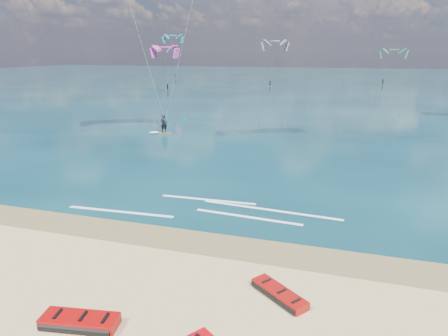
# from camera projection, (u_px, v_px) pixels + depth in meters

# --- Properties ---
(ground) EXTENTS (320.00, 320.00, 0.00)m
(ground) POSITION_uv_depth(u_px,v_px,m) (280.00, 117.00, 53.02)
(ground) COLOR tan
(ground) RESTS_ON ground
(wet_sand_strip) EXTENTS (320.00, 2.40, 0.01)m
(wet_sand_strip) POSITION_uv_depth(u_px,v_px,m) (156.00, 235.00, 19.04)
(wet_sand_strip) COLOR brown
(wet_sand_strip) RESTS_ON ground
(sea) EXTENTS (320.00, 200.00, 0.04)m
(sea) POSITION_uv_depth(u_px,v_px,m) (316.00, 82.00, 111.80)
(sea) COLOR #092732
(sea) RESTS_ON ground
(packed_kite_left) EXTENTS (2.83, 1.58, 0.43)m
(packed_kite_left) POSITION_uv_depth(u_px,v_px,m) (80.00, 326.00, 12.76)
(packed_kite_left) COLOR #A40908
(packed_kite_left) RESTS_ON ground
(packed_kite_mid) EXTENTS (2.56, 2.28, 0.35)m
(packed_kite_mid) POSITION_uv_depth(u_px,v_px,m) (279.00, 297.00, 14.25)
(packed_kite_mid) COLOR #A10F0B
(packed_kite_mid) RESTS_ON ground
(kitesurfer_main) EXTENTS (10.34, 8.13, 18.41)m
(kitesurfer_main) POSITION_uv_depth(u_px,v_px,m) (161.00, 37.00, 37.07)
(kitesurfer_main) COLOR gold
(kitesurfer_main) RESTS_ON sea
(shoreline_foam) EXTENTS (14.79, 3.61, 0.01)m
(shoreline_foam) POSITION_uv_depth(u_px,v_px,m) (215.00, 209.00, 22.02)
(shoreline_foam) COLOR white
(shoreline_foam) RESTS_ON ground
(distant_kites) EXTENTS (88.92, 37.45, 12.75)m
(distant_kites) POSITION_uv_depth(u_px,v_px,m) (292.00, 64.00, 91.86)
(distant_kites) COLOR teal
(distant_kites) RESTS_ON ground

